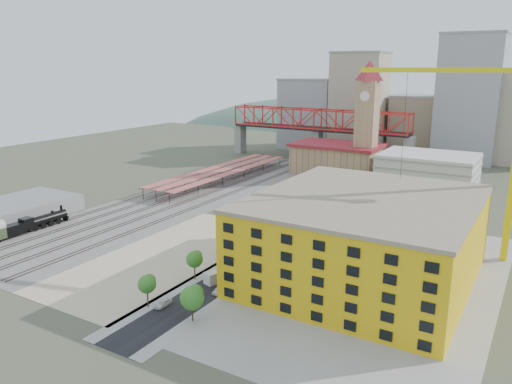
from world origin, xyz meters
The scene contains 32 objects.
ground centered at (0.00, 0.00, 0.00)m, with size 400.00×400.00×0.00m, color #474C38.
ballast_strip centered at (-36.00, 17.50, 0.03)m, with size 36.00×165.00×0.06m, color #605E59.
dirt_lot centered at (-4.00, -31.50, 0.03)m, with size 28.00×67.00×0.06m, color tan.
street_asphalt centered at (16.00, 15.00, 0.03)m, with size 12.00×170.00×0.06m, color black.
sidewalk_west centered at (10.50, 15.00, 0.02)m, with size 3.00×170.00×0.04m, color gray.
sidewalk_east centered at (21.50, 15.00, 0.02)m, with size 3.00×170.00×0.04m, color gray.
construction_pad centered at (45.00, -20.00, 0.03)m, with size 50.00×90.00×0.06m, color gray.
rail_tracks centered at (-37.80, 17.50, 0.15)m, with size 26.56×160.00×0.18m.
platform_canopies centered at (-41.00, 45.00, 3.99)m, with size 16.00×80.00×4.12m.
station_hall centered at (-5.00, 82.00, 6.67)m, with size 38.00×24.00×13.10m.
clock_tower centered at (8.00, 79.99, 28.70)m, with size 12.00×12.00×52.00m.
parking_garage centered at (36.00, 70.00, 7.00)m, with size 34.00×26.00×14.00m, color silver.
truss_bridge centered at (-25.00, 105.00, 18.86)m, with size 94.00×9.60×25.60m.
construction_building centered at (42.00, -20.00, 9.41)m, with size 44.60×50.60×18.80m.
warehouse centered at (-66.00, -30.00, 2.50)m, with size 22.00×32.00×5.00m, color gray.
street_trees centered at (16.00, 5.00, 0.00)m, with size 15.40×124.40×8.00m.
skyline centered at (7.47, 142.31, 22.81)m, with size 133.00×46.00×60.00m.
distant_hills centered at (45.28, 260.00, -79.54)m, with size 647.00×264.00×227.00m.
locomotive centered at (-50.00, -35.44, 2.09)m, with size 2.90×22.36×5.59m.
tower_crane centered at (64.76, 6.83, 32.48)m, with size 47.89×15.18×52.63m.
site_trailer_a centered at (16.00, -36.63, 1.31)m, with size 2.51×9.55×2.61m, color silver.
site_trailer_b centered at (16.00, -32.27, 1.18)m, with size 2.28×8.66×2.37m, color silver.
site_trailer_c centered at (16.00, -21.82, 1.40)m, with size 2.69×10.22×2.80m, color silver.
site_trailer_d centered at (16.00, -8.94, 1.20)m, with size 2.32×8.80×2.41m, color silver.
car_0 centered at (13.00, -53.48, 0.70)m, with size 1.66×4.13×1.41m, color white.
car_1 centered at (13.00, -29.35, 0.79)m, with size 1.66×4.77×1.57m, color gray.
car_2 centered at (13.00, -13.12, 0.67)m, with size 2.23×4.83×1.34m, color black.
car_3 centered at (13.00, 3.91, 0.76)m, with size 2.14×5.26×1.53m, color navy.
car_4 centered at (19.00, -42.82, 0.68)m, with size 1.60×3.97×1.35m, color white.
car_5 centered at (19.00, -10.21, 0.79)m, with size 1.67×4.78×1.58m, color gray.
car_6 centered at (19.00, 13.12, 0.75)m, with size 2.48×5.38×1.50m, color black.
car_7 centered at (19.00, 32.40, 0.72)m, with size 2.01×4.94×1.43m, color navy.
Camera 1 is at (74.37, -120.86, 46.00)m, focal length 35.00 mm.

